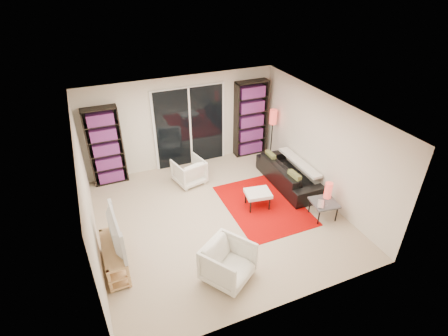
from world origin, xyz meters
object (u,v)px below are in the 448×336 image
(armchair_back, at_px, (189,171))
(ottoman, at_px, (258,194))
(floor_lamp, at_px, (273,122))
(sofa, at_px, (289,174))
(side_table, at_px, (324,203))
(tv_stand, at_px, (115,257))
(armchair_front, at_px, (228,263))
(bookshelf_right, at_px, (251,119))
(bookshelf_left, at_px, (106,147))

(armchair_back, bearing_deg, ottoman, 112.45)
(armchair_back, bearing_deg, floor_lamp, 174.06)
(ottoman, bearing_deg, sofa, 25.10)
(ottoman, height_order, side_table, same)
(tv_stand, relative_size, armchair_front, 1.45)
(tv_stand, relative_size, sofa, 0.57)
(ottoman, distance_m, floor_lamp, 2.42)
(ottoman, bearing_deg, floor_lamp, 53.48)
(ottoman, xyz_separation_m, side_table, (1.13, -0.87, 0.01))
(sofa, relative_size, ottoman, 3.25)
(tv_stand, bearing_deg, ottoman, 11.03)
(tv_stand, distance_m, armchair_back, 3.01)
(bookshelf_right, distance_m, sofa, 1.98)
(bookshelf_right, height_order, armchair_front, bookshelf_right)
(armchair_back, bearing_deg, bookshelf_right, -171.64)
(bookshelf_right, distance_m, ottoman, 2.64)
(bookshelf_right, bearing_deg, bookshelf_left, 180.00)
(bookshelf_left, distance_m, bookshelf_right, 3.85)
(bookshelf_right, height_order, ottoman, bookshelf_right)
(sofa, distance_m, ottoman, 1.24)
(sofa, distance_m, armchair_front, 3.33)
(bookshelf_left, height_order, armchair_back, bookshelf_left)
(sofa, relative_size, floor_lamp, 1.39)
(bookshelf_left, bearing_deg, armchair_front, -69.77)
(armchair_front, relative_size, floor_lamp, 0.54)
(bookshelf_right, relative_size, armchair_back, 3.01)
(tv_stand, distance_m, sofa, 4.47)
(sofa, bearing_deg, tv_stand, 105.49)
(bookshelf_left, xyz_separation_m, armchair_back, (1.78, -0.80, -0.66))
(tv_stand, relative_size, armchair_back, 1.63)
(bookshelf_left, relative_size, armchair_back, 2.80)
(tv_stand, height_order, armchair_front, armchair_front)
(ottoman, bearing_deg, side_table, -37.63)
(ottoman, bearing_deg, tv_stand, -168.97)
(tv_stand, bearing_deg, bookshelf_right, 35.55)
(tv_stand, bearing_deg, sofa, 14.91)
(armchair_front, distance_m, ottoman, 2.15)
(armchair_back, height_order, floor_lamp, floor_lamp)
(armchair_front, xyz_separation_m, floor_lamp, (2.79, 3.46, 0.74))
(sofa, height_order, ottoman, sofa)
(ottoman, height_order, floor_lamp, floor_lamp)
(armchair_front, relative_size, ottoman, 1.27)
(tv_stand, bearing_deg, armchair_front, -29.33)
(bookshelf_left, bearing_deg, floor_lamp, -6.76)
(tv_stand, distance_m, floor_lamp, 5.25)
(ottoman, bearing_deg, armchair_back, 125.35)
(bookshelf_right, bearing_deg, tv_stand, -144.45)
(bookshelf_left, distance_m, ottoman, 3.77)
(tv_stand, bearing_deg, floor_lamp, 28.45)
(bookshelf_right, relative_size, tv_stand, 1.85)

